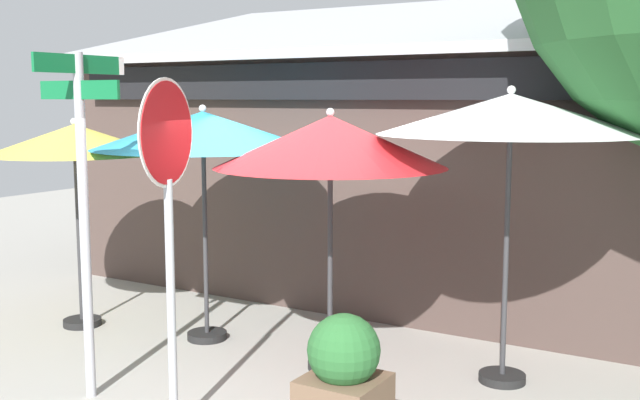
{
  "coord_description": "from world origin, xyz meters",
  "views": [
    {
      "loc": [
        3.97,
        -5.7,
        2.68
      ],
      "look_at": [
        -0.19,
        1.2,
        1.6
      ],
      "focal_mm": 43.22,
      "sensor_mm": 36.0,
      "label": 1
    }
  ],
  "objects_px": {
    "patio_umbrella_teal_center": "(203,132)",
    "patio_umbrella_ivory_far_right": "(511,116)",
    "street_sign_post": "(83,188)",
    "patio_umbrella_mustard_left": "(75,142)",
    "stop_sign": "(168,185)",
    "sidewalk_planter": "(344,377)",
    "patio_umbrella_crimson_right": "(330,143)"
  },
  "relations": [
    {
      "from": "patio_umbrella_mustard_left",
      "to": "sidewalk_planter",
      "type": "bearing_deg",
      "value": -13.76
    },
    {
      "from": "patio_umbrella_teal_center",
      "to": "patio_umbrella_ivory_far_right",
      "type": "height_order",
      "value": "patio_umbrella_ivory_far_right"
    },
    {
      "from": "sidewalk_planter",
      "to": "street_sign_post",
      "type": "bearing_deg",
      "value": -168.91
    },
    {
      "from": "patio_umbrella_teal_center",
      "to": "stop_sign",
      "type": "bearing_deg",
      "value": -57.03
    },
    {
      "from": "stop_sign",
      "to": "patio_umbrella_teal_center",
      "type": "height_order",
      "value": "stop_sign"
    },
    {
      "from": "street_sign_post",
      "to": "patio_umbrella_mustard_left",
      "type": "distance_m",
      "value": 2.31
    },
    {
      "from": "stop_sign",
      "to": "patio_umbrella_ivory_far_right",
      "type": "xyz_separation_m",
      "value": [
        1.94,
        2.42,
        0.5
      ]
    },
    {
      "from": "patio_umbrella_teal_center",
      "to": "sidewalk_planter",
      "type": "distance_m",
      "value": 3.4
    },
    {
      "from": "patio_umbrella_teal_center",
      "to": "patio_umbrella_ivory_far_right",
      "type": "relative_size",
      "value": 0.93
    },
    {
      "from": "street_sign_post",
      "to": "patio_umbrella_mustard_left",
      "type": "relative_size",
      "value": 1.25
    },
    {
      "from": "patio_umbrella_crimson_right",
      "to": "patio_umbrella_ivory_far_right",
      "type": "height_order",
      "value": "patio_umbrella_ivory_far_right"
    },
    {
      "from": "patio_umbrella_crimson_right",
      "to": "sidewalk_planter",
      "type": "height_order",
      "value": "patio_umbrella_crimson_right"
    },
    {
      "from": "stop_sign",
      "to": "patio_umbrella_crimson_right",
      "type": "xyz_separation_m",
      "value": [
        0.36,
        1.88,
        0.24
      ]
    },
    {
      "from": "patio_umbrella_teal_center",
      "to": "patio_umbrella_crimson_right",
      "type": "distance_m",
      "value": 1.66
    },
    {
      "from": "street_sign_post",
      "to": "sidewalk_planter",
      "type": "xyz_separation_m",
      "value": [
        2.35,
        0.46,
        -1.41
      ]
    },
    {
      "from": "street_sign_post",
      "to": "patio_umbrella_mustard_left",
      "type": "height_order",
      "value": "street_sign_post"
    },
    {
      "from": "patio_umbrella_ivory_far_right",
      "to": "sidewalk_planter",
      "type": "bearing_deg",
      "value": -111.75
    },
    {
      "from": "patio_umbrella_crimson_right",
      "to": "patio_umbrella_ivory_far_right",
      "type": "relative_size",
      "value": 0.93
    },
    {
      "from": "patio_umbrella_teal_center",
      "to": "sidewalk_planter",
      "type": "bearing_deg",
      "value": -28.53
    },
    {
      "from": "patio_umbrella_mustard_left",
      "to": "patio_umbrella_teal_center",
      "type": "xyz_separation_m",
      "value": [
        1.59,
        0.36,
        0.14
      ]
    },
    {
      "from": "stop_sign",
      "to": "patio_umbrella_mustard_left",
      "type": "height_order",
      "value": "stop_sign"
    },
    {
      "from": "street_sign_post",
      "to": "patio_umbrella_mustard_left",
      "type": "xyz_separation_m",
      "value": [
        -1.76,
        1.47,
        0.28
      ]
    },
    {
      "from": "patio_umbrella_mustard_left",
      "to": "patio_umbrella_teal_center",
      "type": "bearing_deg",
      "value": 12.73
    },
    {
      "from": "stop_sign",
      "to": "street_sign_post",
      "type": "bearing_deg",
      "value": 171.83
    },
    {
      "from": "patio_umbrella_mustard_left",
      "to": "patio_umbrella_ivory_far_right",
      "type": "height_order",
      "value": "patio_umbrella_ivory_far_right"
    },
    {
      "from": "stop_sign",
      "to": "patio_umbrella_ivory_far_right",
      "type": "relative_size",
      "value": 1.02
    },
    {
      "from": "stop_sign",
      "to": "patio_umbrella_ivory_far_right",
      "type": "distance_m",
      "value": 3.14
    },
    {
      "from": "patio_umbrella_mustard_left",
      "to": "patio_umbrella_crimson_right",
      "type": "distance_m",
      "value": 3.26
    },
    {
      "from": "stop_sign",
      "to": "sidewalk_planter",
      "type": "bearing_deg",
      "value": 26.98
    },
    {
      "from": "patio_umbrella_ivory_far_right",
      "to": "stop_sign",
      "type": "bearing_deg",
      "value": -128.73
    },
    {
      "from": "patio_umbrella_crimson_right",
      "to": "patio_umbrella_teal_center",
      "type": "bearing_deg",
      "value": 176.34
    },
    {
      "from": "stop_sign",
      "to": "patio_umbrella_teal_center",
      "type": "distance_m",
      "value": 2.39
    }
  ]
}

